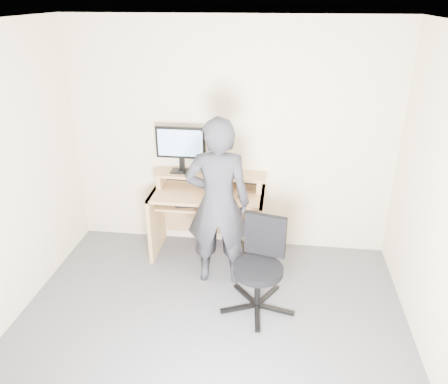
% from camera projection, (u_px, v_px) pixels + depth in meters
% --- Properties ---
extents(ground, '(3.50, 3.50, 0.00)m').
position_uv_depth(ground, '(204.00, 349.00, 3.61)').
color(ground, '#57575D').
rests_on(ground, ground).
extents(back_wall, '(3.50, 0.02, 2.50)m').
position_uv_depth(back_wall, '(230.00, 139.00, 4.66)').
color(back_wall, beige).
rests_on(back_wall, ground).
extents(ceiling, '(3.50, 3.50, 0.02)m').
position_uv_depth(ceiling, '(196.00, 26.00, 2.56)').
color(ceiling, white).
rests_on(ceiling, back_wall).
extents(desk, '(1.20, 0.60, 0.91)m').
position_uv_depth(desk, '(209.00, 206.00, 4.78)').
color(desk, tan).
rests_on(desk, ground).
extents(monitor, '(0.53, 0.15, 0.50)m').
position_uv_depth(monitor, '(181.00, 145.00, 4.59)').
color(monitor, black).
rests_on(monitor, desk).
extents(external_drive, '(0.08, 0.14, 0.20)m').
position_uv_depth(external_drive, '(212.00, 164.00, 4.66)').
color(external_drive, black).
rests_on(external_drive, desk).
extents(travel_mug, '(0.09, 0.09, 0.16)m').
position_uv_depth(travel_mug, '(214.00, 166.00, 4.67)').
color(travel_mug, '#AEAEB3').
rests_on(travel_mug, desk).
extents(smartphone, '(0.10, 0.14, 0.01)m').
position_uv_depth(smartphone, '(232.00, 174.00, 4.66)').
color(smartphone, black).
rests_on(smartphone, desk).
extents(charger, '(0.05, 0.04, 0.03)m').
position_uv_depth(charger, '(180.00, 172.00, 4.66)').
color(charger, black).
rests_on(charger, desk).
extents(headphones, '(0.19, 0.19, 0.06)m').
position_uv_depth(headphones, '(198.00, 169.00, 4.79)').
color(headphones, silver).
rests_on(headphones, desk).
extents(keyboard, '(0.49, 0.26, 0.03)m').
position_uv_depth(keyboard, '(197.00, 203.00, 4.59)').
color(keyboard, black).
rests_on(keyboard, desk).
extents(mouse, '(0.11, 0.08, 0.04)m').
position_uv_depth(mouse, '(242.00, 197.00, 4.48)').
color(mouse, black).
rests_on(mouse, desk).
extents(office_chair, '(0.68, 0.66, 0.86)m').
position_uv_depth(office_chair, '(260.00, 262.00, 3.93)').
color(office_chair, black).
rests_on(office_chair, ground).
extents(person, '(0.65, 0.46, 1.70)m').
position_uv_depth(person, '(218.00, 204.00, 4.15)').
color(person, black).
rests_on(person, ground).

